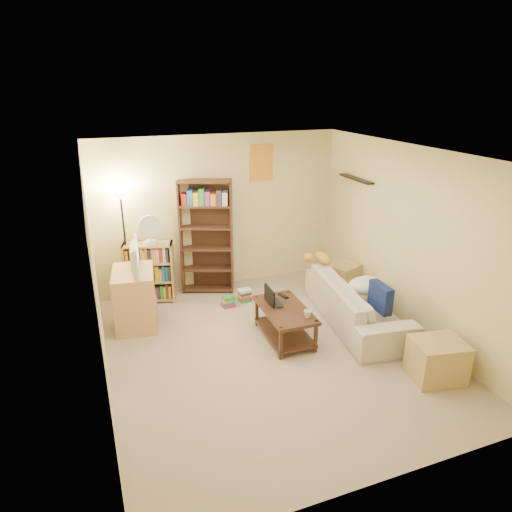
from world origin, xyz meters
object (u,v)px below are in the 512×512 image
sofa (357,302)px  tall_bookshelf (206,234)px  coffee_table (285,319)px  television (131,257)px  floor_lamp (122,215)px  tabby_cat (320,258)px  end_cabinet (437,360)px  side_table (342,279)px  short_bookshelf (150,272)px  mug (308,314)px  laptop (280,302)px  desk_fan (150,229)px  tv_stand (135,298)px

sofa → tall_bookshelf: (-1.71, 1.77, 0.66)m
coffee_table → television: size_ratio=1.39×
floor_lamp → tabby_cat: bearing=-18.3°
end_cabinet → television: bearing=141.0°
side_table → floor_lamp: bearing=164.7°
side_table → short_bookshelf: bearing=163.8°
mug → television: 2.49m
side_table → sofa: bearing=-108.1°
sofa → floor_lamp: 3.62m
mug → floor_lamp: size_ratio=0.07×
laptop → television: bearing=65.5°
laptop → desk_fan: 2.26m
laptop → side_table: 1.66m
sofa → end_cabinet: bearing=-166.7°
desk_fan → end_cabinet: desk_fan is taller
coffee_table → side_table: size_ratio=1.96×
television → floor_lamp: bearing=7.7°
television → short_bookshelf: 0.96m
mug → tabby_cat: bearing=56.2°
coffee_table → side_table: 1.72m
tv_stand → tabby_cat: bearing=3.9°
sofa → tall_bookshelf: size_ratio=1.20×
coffee_table → tabby_cat: bearing=43.8°
tabby_cat → end_cabinet: tabby_cat is taller
short_bookshelf → desk_fan: (0.05, -0.05, 0.71)m
tabby_cat → tv_stand: tv_stand is taller
coffee_table → tv_stand: (-1.81, 1.09, 0.12)m
sofa → tabby_cat: 0.95m
mug → floor_lamp: bearing=132.5°
tv_stand → tall_bookshelf: bearing=38.5°
laptop → side_table: side_table is taller
coffee_table → television: television is taller
laptop → short_bookshelf: (-1.49, 1.63, 0.02)m
tall_bookshelf → short_bookshelf: bearing=-157.5°
desk_fan → floor_lamp: (-0.37, 0.08, 0.24)m
mug → television: television is taller
floor_lamp → tall_bookshelf: bearing=0.0°
sofa → side_table: 0.93m
sofa → tall_bookshelf: tall_bookshelf is taller
coffee_table → mug: size_ratio=8.03×
tv_stand → desk_fan: size_ratio=1.83×
tabby_cat → mug: tabby_cat is taller
coffee_table → tall_bookshelf: 2.03m
laptop → desk_fan: bearing=44.8°
short_bookshelf → laptop: bearing=-32.1°
tv_stand → side_table: bearing=5.1°
tv_stand → television: (0.00, 0.00, 0.62)m
sofa → desk_fan: size_ratio=4.93×
television → tall_bookshelf: tall_bookshelf is taller
tall_bookshelf → side_table: bearing=-3.5°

